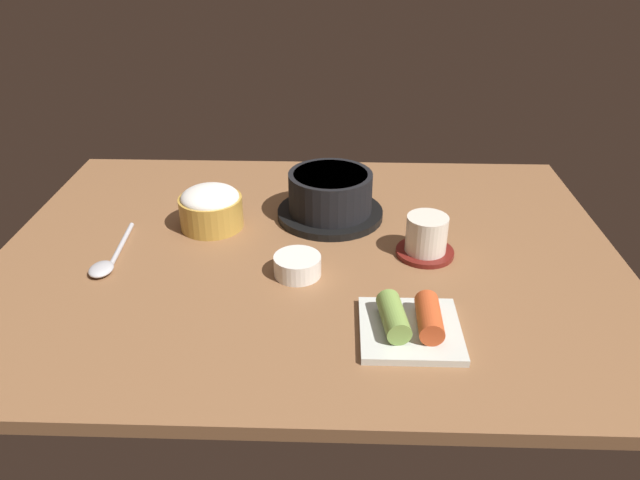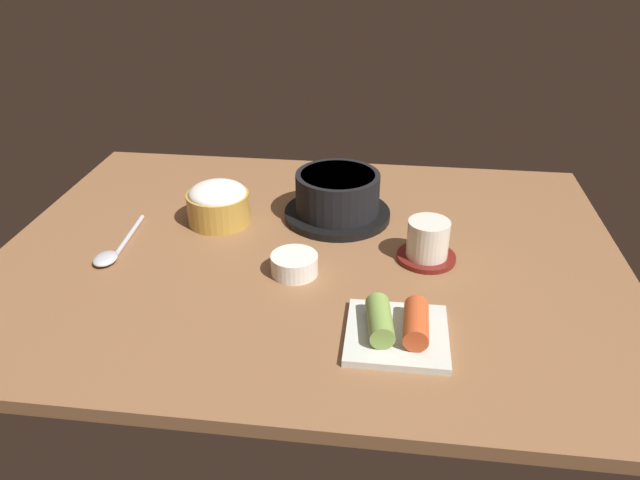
{
  "view_description": "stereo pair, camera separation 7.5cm",
  "coord_description": "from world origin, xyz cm",
  "views": [
    {
      "loc": [
        4.67,
        -83.97,
        51.14
      ],
      "look_at": [
        2.0,
        -2.0,
        5.0
      ],
      "focal_mm": 33.73,
      "sensor_mm": 36.0,
      "label": 1
    },
    {
      "loc": [
        12.18,
        -83.38,
        51.14
      ],
      "look_at": [
        2.0,
        -2.0,
        5.0
      ],
      "focal_mm": 33.73,
      "sensor_mm": 36.0,
      "label": 2
    }
  ],
  "objects": [
    {
      "name": "rice_bowl",
      "position": [
        -17.05,
        7.67,
        5.73
      ],
      "size": [
        10.84,
        10.84,
        7.34
      ],
      "color": "#B78C38",
      "rests_on": "dining_table"
    },
    {
      "name": "spoon",
      "position": [
        -30.85,
        -5.67,
        2.62
      ],
      "size": [
        3.6,
        17.38,
        1.35
      ],
      "color": "#B7B7BC",
      "rests_on": "dining_table"
    },
    {
      "name": "kimchi_plate",
      "position": [
        14.39,
        -21.09,
        3.52
      ],
      "size": [
        13.13,
        13.13,
        4.21
      ],
      "color": "silver",
      "rests_on": "dining_table"
    },
    {
      "name": "tea_cup_with_saucer",
      "position": [
        18.72,
        -0.8,
        5.16
      ],
      "size": [
        9.24,
        9.24,
        6.71
      ],
      "color": "maroon",
      "rests_on": "dining_table"
    },
    {
      "name": "banchan_cup_center",
      "position": [
        -1.22,
        -7.38,
        3.68
      ],
      "size": [
        7.15,
        7.15,
        3.12
      ],
      "color": "white",
      "rests_on": "dining_table"
    },
    {
      "name": "stone_pot",
      "position": [
        3.35,
        11.96,
        6.05
      ],
      "size": [
        18.81,
        18.81,
        8.35
      ],
      "color": "black",
      "rests_on": "dining_table"
    },
    {
      "name": "dining_table",
      "position": [
        0.0,
        0.0,
        1.0
      ],
      "size": [
        100.0,
        76.0,
        2.0
      ],
      "primitive_type": "cube",
      "color": "brown",
      "rests_on": "ground"
    }
  ]
}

